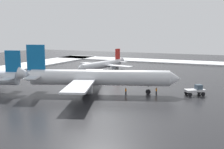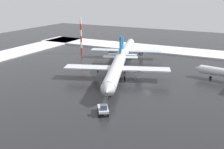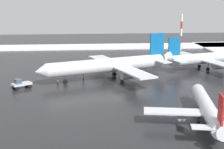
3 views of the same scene
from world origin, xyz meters
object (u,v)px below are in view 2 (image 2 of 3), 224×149
(ground_crew_beside_wing, at_px, (109,95))
(airplane_distant_tail, at_px, (116,69))
(airplane_far_rear, at_px, (127,49))
(antenna_mast, at_px, (81,36))
(ground_crew_by_nose_gear, at_px, (109,86))
(pushback_tug, at_px, (103,109))

(ground_crew_beside_wing, bearing_deg, airplane_distant_tail, -54.46)
(airplane_far_rear, relative_size, antenna_mast, 2.17)
(airplane_far_rear, height_order, ground_crew_by_nose_gear, airplane_far_rear)
(airplane_far_rear, xyz_separation_m, antenna_mast, (19.89, 3.38, 4.39))
(airplane_far_rear, relative_size, ground_crew_beside_wing, 19.75)
(airplane_far_rear, bearing_deg, pushback_tug, -178.19)
(ground_crew_beside_wing, distance_m, antenna_mast, 54.80)
(airplane_distant_tail, distance_m, ground_crew_beside_wing, 14.70)
(airplane_distant_tail, relative_size, ground_crew_beside_wing, 22.19)
(airplane_far_rear, bearing_deg, airplane_distant_tail, -178.48)
(airplane_distant_tail, xyz_separation_m, pushback_tug, (-7.83, 22.23, -2.57))
(airplane_distant_tail, bearing_deg, pushback_tug, -0.65)
(ground_crew_beside_wing, bearing_deg, airplane_far_rear, -54.71)
(airplane_distant_tail, distance_m, antenna_mast, 41.45)
(airplane_far_rear, distance_m, antenna_mast, 20.65)
(pushback_tug, relative_size, antenna_mast, 0.32)
(pushback_tug, bearing_deg, ground_crew_by_nose_gear, 168.78)
(airplane_distant_tail, relative_size, antenna_mast, 2.44)
(airplane_far_rear, relative_size, pushback_tug, 6.70)
(airplane_distant_tail, distance_m, ground_crew_by_nose_gear, 7.86)
(airplane_distant_tail, relative_size, pushback_tug, 7.53)
(ground_crew_beside_wing, bearing_deg, antenna_mast, -33.23)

